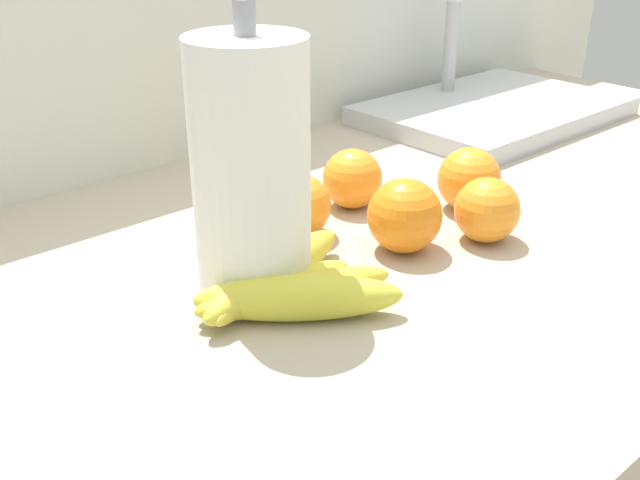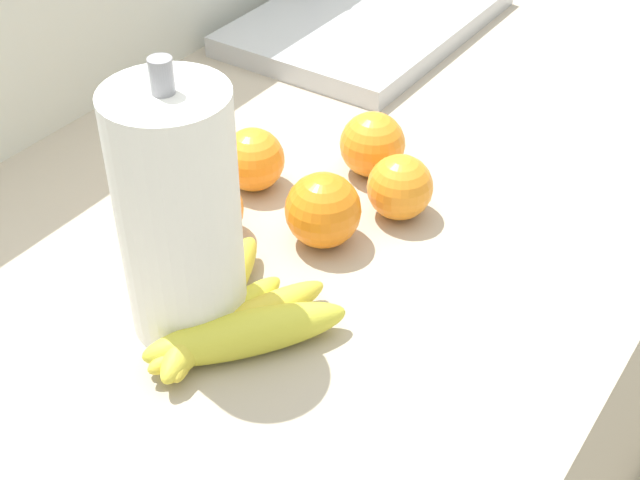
# 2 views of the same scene
# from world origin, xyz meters

# --- Properties ---
(wall_back) EXTENTS (1.99, 0.06, 1.30)m
(wall_back) POSITION_xyz_m (0.00, 0.40, 0.65)
(wall_back) COLOR silver
(wall_back) RESTS_ON ground
(banana_bunch) EXTENTS (0.21, 0.22, 0.04)m
(banana_bunch) POSITION_xyz_m (-0.24, -0.04, 0.96)
(banana_bunch) COLOR gold
(banana_bunch) RESTS_ON counter
(orange_back_right) EXTENTS (0.08, 0.08, 0.08)m
(orange_back_right) POSITION_xyz_m (-0.07, -0.04, 0.98)
(orange_back_right) COLOR orange
(orange_back_right) RESTS_ON counter
(orange_center) EXTENTS (0.07, 0.07, 0.07)m
(orange_center) POSITION_xyz_m (-0.13, 0.06, 0.98)
(orange_center) COLOR orange
(orange_center) RESTS_ON counter
(orange_back_left) EXTENTS (0.08, 0.08, 0.08)m
(orange_back_left) POSITION_xyz_m (0.08, -0.01, 0.98)
(orange_back_left) COLOR orange
(orange_back_left) RESTS_ON counter
(orange_front) EXTENTS (0.07, 0.07, 0.07)m
(orange_front) POSITION_xyz_m (-0.03, 0.09, 0.98)
(orange_front) COLOR orange
(orange_front) RESTS_ON counter
(orange_right) EXTENTS (0.07, 0.07, 0.07)m
(orange_right) POSITION_xyz_m (0.02, -0.08, 0.98)
(orange_right) COLOR orange
(orange_right) RESTS_ON counter
(paper_towel_roll) EXTENTS (0.11, 0.11, 0.28)m
(paper_towel_roll) POSITION_xyz_m (-0.24, 0.00, 1.07)
(paper_towel_roll) COLOR white
(paper_towel_roll) RESTS_ON counter
(sink_basin) EXTENTS (0.43, 0.30, 0.18)m
(sink_basin) POSITION_xyz_m (0.41, 0.20, 0.96)
(sink_basin) COLOR #B7BABF
(sink_basin) RESTS_ON counter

